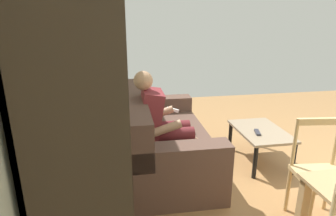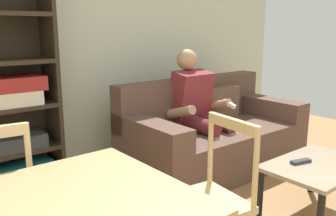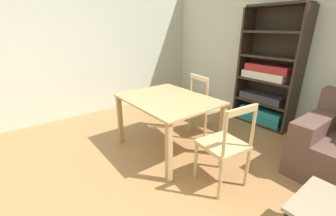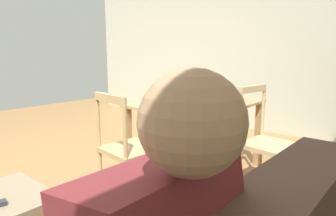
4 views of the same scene
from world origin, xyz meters
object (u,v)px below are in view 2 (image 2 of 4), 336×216
(tv_remote, at_px, (301,161))
(coffee_table, at_px, (317,171))
(couch, at_px, (211,136))
(person_lounging, at_px, (199,109))
(dining_chair_facing_couch, at_px, (209,203))

(tv_remote, bearing_deg, coffee_table, -121.37)
(couch, height_order, coffee_table, couch)
(person_lounging, bearing_deg, coffee_table, -88.35)
(coffee_table, relative_size, tv_remote, 4.88)
(couch, relative_size, person_lounging, 1.56)
(coffee_table, distance_m, tv_remote, 0.15)
(coffee_table, bearing_deg, dining_chair_facing_couch, 178.48)
(tv_remote, distance_m, dining_chair_facing_couch, 1.06)
(couch, relative_size, coffee_table, 2.29)
(couch, height_order, tv_remote, couch)
(person_lounging, bearing_deg, tv_remote, -92.48)
(coffee_table, bearing_deg, tv_remote, 133.32)
(coffee_table, bearing_deg, person_lounging, 91.65)
(person_lounging, relative_size, dining_chair_facing_couch, 1.30)
(person_lounging, relative_size, coffee_table, 1.47)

